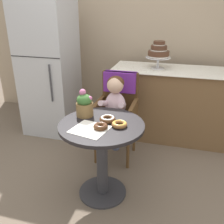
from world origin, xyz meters
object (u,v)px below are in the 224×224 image
object	(u,v)px
refrigerator	(49,69)
donut_front	(108,119)
cafe_table	(102,146)
donut_side	(119,124)
tiered_cake_stand	(159,52)
seated_child	(114,104)
donut_mid	(101,126)
wicker_chair	(118,102)
flower_vase	(85,104)

from	to	relation	value
refrigerator	donut_front	bearing A→B (deg)	-43.86
cafe_table	donut_side	world-z (taller)	donut_side
cafe_table	tiered_cake_stand	bearing A→B (deg)	76.47
donut_side	refrigerator	bearing A→B (deg)	137.45
seated_child	donut_mid	xyz separation A→B (m)	(0.06, -0.65, 0.06)
cafe_table	donut_front	size ratio (longest dim) A/B	5.30
cafe_table	wicker_chair	distance (m)	0.74
donut_side	flower_vase	distance (m)	0.38
wicker_chair	donut_side	bearing A→B (deg)	-78.17
seated_child	donut_front	world-z (taller)	seated_child
seated_child	donut_mid	distance (m)	0.66
donut_side	flower_vase	xyz separation A→B (m)	(-0.35, 0.13, 0.09)
donut_mid	tiered_cake_stand	distance (m)	1.46
donut_front	flower_vase	distance (m)	0.25
cafe_table	donut_front	distance (m)	0.25
wicker_chair	donut_front	xyz separation A→B (m)	(0.07, -0.67, 0.10)
cafe_table	seated_child	size ratio (longest dim) A/B	0.99
seated_child	donut_front	size ratio (longest dim) A/B	5.35
seated_child	refrigerator	distance (m)	1.16
seated_child	tiered_cake_stand	bearing A→B (deg)	64.48
cafe_table	donut_front	bearing A→B (deg)	56.29
cafe_table	donut_front	world-z (taller)	donut_front
cafe_table	refrigerator	world-z (taller)	refrigerator
donut_side	seated_child	bearing A→B (deg)	108.53
wicker_chair	seated_child	xyz separation A→B (m)	(-0.00, -0.16, 0.04)
donut_mid	tiered_cake_stand	xyz separation A→B (m)	(0.29, 1.39, 0.35)
donut_side	refrigerator	xyz separation A→B (m)	(-1.20, 1.11, 0.11)
cafe_table	flower_vase	world-z (taller)	flower_vase
seated_child	tiered_cake_stand	xyz separation A→B (m)	(0.35, 0.73, 0.42)
donut_side	donut_mid	bearing A→B (deg)	-148.87
cafe_table	flower_vase	size ratio (longest dim) A/B	2.97
wicker_chair	seated_child	world-z (taller)	seated_child
donut_mid	refrigerator	bearing A→B (deg)	132.06
tiered_cake_stand	refrigerator	bearing A→B (deg)	-171.65
cafe_table	donut_side	bearing A→B (deg)	-2.26
donut_front	refrigerator	xyz separation A→B (m)	(-1.09, 1.04, 0.11)
wicker_chair	donut_mid	bearing A→B (deg)	-88.82
donut_front	tiered_cake_stand	world-z (taller)	tiered_cake_stand
donut_side	refrigerator	world-z (taller)	refrigerator
flower_vase	tiered_cake_stand	world-z (taller)	tiered_cake_stand
cafe_table	wicker_chair	xyz separation A→B (m)	(-0.04, 0.72, 0.13)
flower_vase	wicker_chair	bearing A→B (deg)	75.69
donut_front	flower_vase	bearing A→B (deg)	164.01
wicker_chair	tiered_cake_stand	distance (m)	0.81
wicker_chair	donut_mid	world-z (taller)	wicker_chair
donut_side	flower_vase	bearing A→B (deg)	159.86
refrigerator	donut_mid	bearing A→B (deg)	-47.94
donut_front	donut_mid	distance (m)	0.14
cafe_table	donut_mid	size ratio (longest dim) A/B	6.17
seated_child	donut_side	xyz separation A→B (m)	(0.19, -0.57, 0.06)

